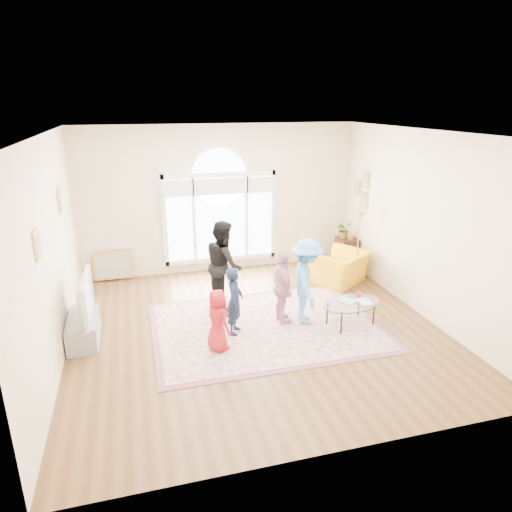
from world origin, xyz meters
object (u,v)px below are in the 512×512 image
object	(u,v)px
tv_console	(84,329)
coffee_table	(351,304)
television	(80,298)
area_rug	(266,326)
armchair	(340,268)

from	to	relation	value
tv_console	coffee_table	size ratio (longest dim) A/B	0.84
tv_console	television	size ratio (longest dim) A/B	0.85
area_rug	coffee_table	world-z (taller)	coffee_table
area_rug	television	distance (m)	3.04
television	area_rug	bearing A→B (deg)	-5.87
tv_console	television	world-z (taller)	television
armchair	coffee_table	bearing A→B (deg)	36.91
television	coffee_table	size ratio (longest dim) A/B	0.98
area_rug	armchair	bearing A→B (deg)	36.06
tv_console	armchair	bearing A→B (deg)	13.37
area_rug	television	bearing A→B (deg)	174.13
television	tv_console	bearing A→B (deg)	180.00
television	armchair	xyz separation A→B (m)	(4.97, 1.18, -0.41)
tv_console	coffee_table	distance (m)	4.38
area_rug	coffee_table	size ratio (longest dim) A/B	3.02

